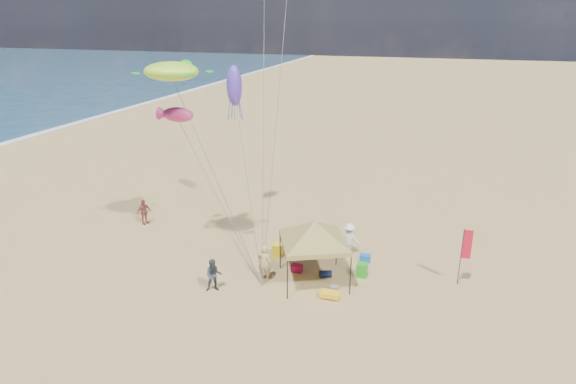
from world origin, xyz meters
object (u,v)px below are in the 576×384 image
chair_green (362,270)px  feather_flag (465,248)px  chair_yellow (278,250)px  person_near_a (264,263)px  person_far_a (144,212)px  cooler_blue (365,258)px  canopy_tent (314,224)px  cooler_red (297,268)px  person_near_b (214,275)px  person_near_c (349,239)px  beach_cart (330,294)px

chair_green → feather_flag: bearing=8.0°
chair_yellow → person_near_a: bearing=-86.1°
chair_green → person_far_a: person_far_a is taller
cooler_blue → chair_yellow: bearing=-169.8°
canopy_tent → chair_green: bearing=27.8°
cooler_red → person_near_b: person_near_b is taller
chair_yellow → person_near_c: 3.86m
cooler_red → cooler_blue: (3.10, 2.14, 0.00)m
feather_flag → canopy_tent: bearing=-165.3°
cooler_red → beach_cart: 2.90m
cooler_blue → beach_cart: size_ratio=0.60×
feather_flag → person_near_b: feather_flag is taller
cooler_blue → person_far_a: person_far_a is taller
cooler_red → chair_green: (3.20, 0.51, 0.16)m
cooler_blue → beach_cart: (-0.94, -4.07, 0.01)m
person_near_b → person_far_a: (-7.57, 5.87, -0.00)m
chair_green → canopy_tent: bearing=-152.2°
feather_flag → person_near_a: 9.55m
cooler_blue → chair_green: bearing=-86.5°
canopy_tent → person_near_b: size_ratio=3.34×
cooler_blue → canopy_tent: bearing=-126.8°
canopy_tent → person_near_a: size_ratio=2.94×
chair_green → chair_yellow: 4.73m
person_near_c → beach_cart: bearing=89.8°
cooler_red → person_near_c: bearing=51.5°
chair_yellow → person_near_b: person_near_b is taller
cooler_red → chair_yellow: 1.98m
chair_green → beach_cart: chair_green is taller
person_near_a → person_near_c: size_ratio=1.00×
chair_yellow → person_near_a: 2.62m
cooler_red → person_near_a: (-1.29, -1.24, 0.72)m
person_near_c → chair_green: bearing=116.1°
feather_flag → person_near_a: bearing=-165.3°
person_near_a → chair_yellow: bearing=-84.2°
chair_yellow → person_near_b: (-1.72, -4.23, 0.45)m
feather_flag → cooler_blue: 5.20m
beach_cart → person_near_c: person_near_c is taller
cooler_red → chair_green: size_ratio=0.77×
cooler_red → chair_yellow: (-1.46, 1.32, 0.16)m
cooler_blue → person_near_b: person_near_b is taller
feather_flag → chair_yellow: size_ratio=4.17×
feather_flag → beach_cart: size_ratio=3.24×
chair_green → cooler_red: bearing=-170.9°
feather_flag → beach_cart: bearing=-151.6°
canopy_tent → beach_cart: 3.31m
person_near_b → feather_flag: bearing=-7.4°
cooler_blue → person_near_c: person_near_c is taller
canopy_tent → person_near_c: canopy_tent is taller
cooler_red → person_near_c: person_near_c is taller
canopy_tent → person_far_a: (-11.78, 3.59, -2.23)m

